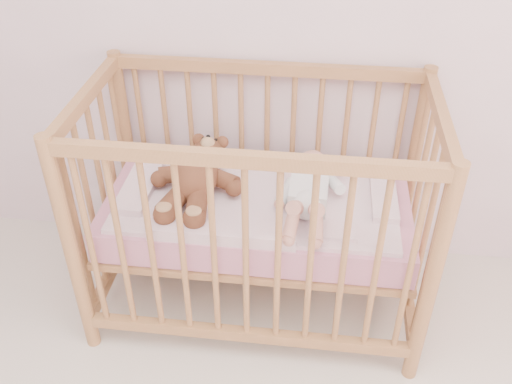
# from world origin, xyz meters

# --- Properties ---
(crib) EXTENTS (1.36, 0.76, 1.00)m
(crib) POSITION_xyz_m (-0.02, 1.60, 0.50)
(crib) COLOR #AE7B49
(crib) RESTS_ON floor
(mattress) EXTENTS (1.22, 0.62, 0.13)m
(mattress) POSITION_xyz_m (-0.02, 1.60, 0.49)
(mattress) COLOR pink
(mattress) RESTS_ON crib
(blanket) EXTENTS (1.10, 0.58, 0.06)m
(blanket) POSITION_xyz_m (-0.02, 1.60, 0.56)
(blanket) COLOR #D08F9E
(blanket) RESTS_ON mattress
(baby) EXTENTS (0.29, 0.57, 0.14)m
(baby) POSITION_xyz_m (0.18, 1.58, 0.64)
(baby) COLOR white
(baby) RESTS_ON blanket
(teddy_bear) EXTENTS (0.44, 0.59, 0.15)m
(teddy_bear) POSITION_xyz_m (-0.27, 1.58, 0.65)
(teddy_bear) COLOR brown
(teddy_bear) RESTS_ON blanket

